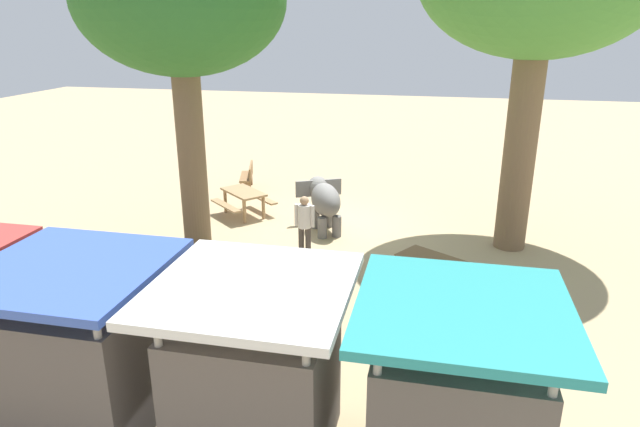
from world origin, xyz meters
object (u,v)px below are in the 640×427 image
at_px(picnic_table_far, 433,267).
at_px(person_handler, 305,222).
at_px(shade_tree_secondary, 180,4).
at_px(market_stall_blue, 82,353).
at_px(picnic_table_near, 244,197).
at_px(elephant, 324,200).
at_px(market_stall_white, 256,377).
at_px(wooden_bench, 248,176).
at_px(market_stall_teal, 455,403).

bearing_deg(picnic_table_far, person_handler, -168.45).
bearing_deg(shade_tree_secondary, market_stall_blue, 100.14).
relative_size(shade_tree_secondary, picnic_table_near, 3.72).
height_order(elephant, market_stall_white, market_stall_white).
xyz_separation_m(shade_tree_secondary, market_stall_white, (-3.76, 6.47, -4.85)).
bearing_deg(market_stall_white, shade_tree_secondary, -59.86).
relative_size(elephant, wooden_bench, 1.35).
xyz_separation_m(wooden_bench, market_stall_teal, (-6.90, 11.96, 0.67)).
xyz_separation_m(shade_tree_secondary, picnic_table_near, (-0.28, -2.75, -5.41)).
height_order(shade_tree_secondary, market_stall_teal, shade_tree_secondary).
height_order(picnic_table_near, market_stall_white, market_stall_white).
height_order(person_handler, market_stall_blue, market_stall_blue).
distance_m(elephant, wooden_bench, 4.84).
relative_size(shade_tree_secondary, market_stall_teal, 3.10).
height_order(elephant, wooden_bench, elephant).
distance_m(picnic_table_near, picnic_table_far, 6.93).
bearing_deg(market_stall_blue, person_handler, -104.57).
xyz_separation_m(person_handler, wooden_bench, (3.38, -5.47, -0.48)).
distance_m(person_handler, picnic_table_near, 3.77).
distance_m(elephant, picnic_table_far, 4.51).
distance_m(wooden_bench, picnic_table_near, 2.85).
bearing_deg(picnic_table_far, market_stall_white, -80.60).
xyz_separation_m(picnic_table_near, market_stall_teal, (-6.08, 9.23, 0.55)).
height_order(elephant, market_stall_blue, market_stall_blue).
xyz_separation_m(elephant, shade_tree_secondary, (2.89, 2.09, 5.10)).
bearing_deg(market_stall_teal, market_stall_blue, 0.00).
xyz_separation_m(elephant, market_stall_teal, (-3.46, 8.57, 0.25)).
height_order(elephant, picnic_table_near, elephant).
xyz_separation_m(person_handler, picnic_table_near, (2.57, -2.74, -0.36)).
bearing_deg(person_handler, picnic_table_far, -106.43).
relative_size(person_handler, shade_tree_secondary, 0.21).
distance_m(picnic_table_far, market_stall_blue, 7.19).
xyz_separation_m(elephant, market_stall_white, (-0.86, 8.57, 0.25)).
xyz_separation_m(market_stall_white, market_stall_blue, (2.60, 0.00, 0.00)).
distance_m(market_stall_white, market_stall_blue, 2.60).
height_order(person_handler, picnic_table_far, person_handler).
bearing_deg(market_stall_white, elephant, -84.24).
height_order(elephant, market_stall_teal, market_stall_teal).
distance_m(shade_tree_secondary, wooden_bench, 7.80).
bearing_deg(shade_tree_secondary, picnic_table_far, 168.93).
relative_size(picnic_table_far, market_stall_white, 0.82).
relative_size(wooden_bench, market_stall_blue, 0.58).
bearing_deg(market_stall_teal, market_stall_white, 0.00).
height_order(elephant, person_handler, person_handler).
bearing_deg(market_stall_blue, elephant, -101.45).
xyz_separation_m(picnic_table_far, market_stall_white, (2.23, 5.30, 0.55)).
xyz_separation_m(elephant, person_handler, (0.05, 2.08, 0.06)).
bearing_deg(market_stall_blue, picnic_table_far, -132.36).
relative_size(shade_tree_secondary, market_stall_white, 3.10).
bearing_deg(elephant, person_handler, 152.24).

